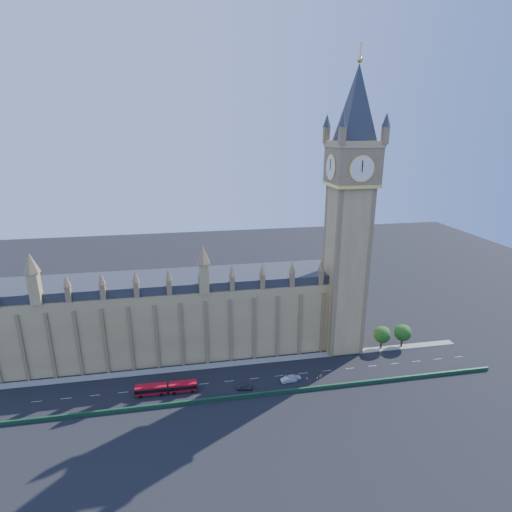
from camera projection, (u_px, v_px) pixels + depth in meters
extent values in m
plane|color=black|center=(242.00, 380.00, 125.45)|extent=(400.00, 400.00, 0.00)
cube|color=#A1874E|center=(161.00, 319.00, 138.18)|extent=(120.00, 20.00, 25.00)
cube|color=#2D3035|center=(158.00, 281.00, 134.03)|extent=(120.00, 18.00, 3.00)
cube|color=#A1874E|center=(345.00, 271.00, 136.43)|extent=(12.00, 12.00, 58.00)
cube|color=olive|center=(352.00, 167.00, 126.04)|extent=(14.00, 14.00, 12.00)
cylinder|color=silver|center=(362.00, 169.00, 119.32)|extent=(7.20, 0.30, 7.20)
cube|color=#A1874E|center=(354.00, 144.00, 123.96)|extent=(14.50, 14.50, 2.00)
pyramid|color=#2D3035|center=(360.00, 63.00, 117.14)|extent=(20.59, 20.59, 22.00)
sphere|color=#F2C64C|center=(360.00, 60.00, 116.90)|extent=(1.80, 1.80, 1.80)
cube|color=#1E4C2D|center=(246.00, 396.00, 116.81)|extent=(160.00, 0.60, 1.20)
cube|color=gray|center=(238.00, 363.00, 134.35)|extent=(160.00, 3.00, 0.16)
cylinder|color=#382619|center=(381.00, 343.00, 143.05)|extent=(0.70, 0.70, 4.00)
sphere|color=#194412|center=(382.00, 335.00, 142.01)|extent=(6.00, 6.00, 6.00)
sphere|color=#194412|center=(384.00, 333.00, 142.25)|extent=(4.38, 4.38, 4.38)
cylinder|color=#382619|center=(402.00, 341.00, 144.40)|extent=(0.70, 0.70, 4.00)
sphere|color=#194412|center=(403.00, 333.00, 143.37)|extent=(6.00, 6.00, 6.00)
sphere|color=#194412|center=(405.00, 331.00, 143.60)|extent=(4.38, 4.38, 4.38)
cube|color=#B50C1B|center=(151.00, 390.00, 117.99)|extent=(9.25, 2.75, 3.07)
cube|color=#B50C1B|center=(183.00, 387.00, 119.38)|extent=(8.23, 2.73, 3.07)
cube|color=black|center=(151.00, 389.00, 117.88)|extent=(9.30, 2.80, 1.17)
cube|color=black|center=(183.00, 386.00, 119.27)|extent=(8.28, 2.78, 1.17)
cylinder|color=black|center=(166.00, 389.00, 118.69)|extent=(0.86, 2.47, 2.45)
cylinder|color=black|center=(141.00, 397.00, 116.64)|extent=(1.03, 0.33, 1.02)
cylinder|color=black|center=(142.00, 391.00, 119.05)|extent=(1.03, 0.33, 1.02)
cylinder|color=black|center=(161.00, 395.00, 117.53)|extent=(1.03, 0.33, 1.02)
cylinder|color=black|center=(162.00, 389.00, 119.94)|extent=(1.03, 0.33, 1.02)
cylinder|color=black|center=(174.00, 393.00, 118.09)|extent=(1.03, 0.33, 1.02)
cylinder|color=black|center=(175.00, 388.00, 120.50)|extent=(1.03, 0.33, 1.02)
cylinder|color=black|center=(192.00, 392.00, 118.87)|extent=(1.03, 0.33, 1.02)
cylinder|color=black|center=(192.00, 386.00, 121.28)|extent=(1.03, 0.33, 1.02)
imported|color=#3D3F44|center=(245.00, 387.00, 120.62)|extent=(5.05, 2.58, 1.64)
imported|color=#B2B4BB|center=(289.00, 380.00, 124.11)|extent=(5.16, 2.22, 1.65)
imported|color=silver|center=(293.00, 377.00, 125.48)|extent=(5.13, 2.18, 1.47)
cube|color=black|center=(307.00, 379.00, 125.71)|extent=(0.50, 0.50, 0.04)
cone|color=#FA4B0D|center=(307.00, 378.00, 125.61)|extent=(0.55, 0.55, 0.72)
cylinder|color=white|center=(307.00, 378.00, 125.58)|extent=(0.35, 0.35, 0.12)
cube|color=black|center=(321.00, 375.00, 127.62)|extent=(0.36, 0.36, 0.04)
cone|color=orange|center=(321.00, 375.00, 127.54)|extent=(0.40, 0.40, 0.62)
cylinder|color=white|center=(321.00, 374.00, 127.51)|extent=(0.30, 0.30, 0.11)
cube|color=black|center=(317.00, 379.00, 125.88)|extent=(0.55, 0.55, 0.04)
cone|color=#F1560C|center=(317.00, 378.00, 125.78)|extent=(0.60, 0.60, 0.72)
cylinder|color=white|center=(317.00, 378.00, 125.75)|extent=(0.35, 0.35, 0.12)
cube|color=black|center=(320.00, 377.00, 126.72)|extent=(0.58, 0.58, 0.04)
cone|color=#D8600B|center=(320.00, 376.00, 126.61)|extent=(0.64, 0.64, 0.78)
cylinder|color=white|center=(320.00, 376.00, 126.57)|extent=(0.38, 0.38, 0.13)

